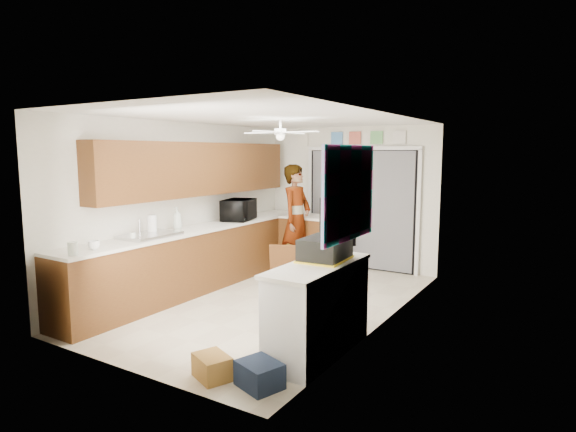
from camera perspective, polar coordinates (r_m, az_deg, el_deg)
The scene contains 41 objects.
floor at distance 6.77m, azimuth -1.80°, elevation -10.07°, with size 5.00×5.00×0.00m, color beige.
ceiling at distance 6.47m, azimuth -1.90°, elevation 11.53°, with size 5.00×5.00×0.00m, color white.
wall_back at distance 8.69m, azimuth 7.29°, elevation 2.21°, with size 3.20×3.20×0.00m, color white.
wall_front at distance 4.65m, azimuth -19.10°, elevation -2.79°, with size 3.20×3.20×0.00m, color white.
wall_left at distance 7.50m, azimuth -12.10°, elevation 1.26°, with size 5.00×5.00×0.00m, color white.
wall_right at distance 5.79m, azimuth 11.49°, elevation -0.56°, with size 5.00×5.00×0.00m, color white.
left_base_cabinets at distance 7.43m, azimuth -10.25°, elevation -5.01°, with size 0.60×4.80×0.90m, color brown.
left_countertop at distance 7.34m, azimuth -10.27°, elevation -1.44°, with size 0.62×4.80×0.04m, color white.
upper_cabinets at distance 7.50m, azimuth -10.27°, elevation 5.52°, with size 0.32×4.00×0.80m, color brown.
sink_basin at distance 6.63m, azimuth -16.05°, elevation -2.26°, with size 0.50×0.76×0.06m, color silver.
faucet at distance 6.76m, azimuth -17.17°, elevation -1.31°, with size 0.03×0.03×0.22m, color silver.
peninsula_base at distance 8.58m, azimuth 2.77°, elevation -3.21°, with size 1.00×0.60×0.90m, color brown.
peninsula_top at distance 8.50m, azimuth 2.79°, elevation -0.09°, with size 1.04×0.64×0.04m, color white.
back_opening_recess at distance 8.58m, azimuth 8.70°, elevation 0.77°, with size 2.00×0.06×2.10m, color black.
curtain_panel at distance 8.55m, azimuth 8.60°, elevation 0.75°, with size 1.90×0.03×2.05m, color gray.
door_trim_left at distance 9.00m, azimuth 2.64°, elevation 1.16°, with size 0.06×0.04×2.10m, color white.
door_trim_right at distance 8.21m, azimuth 15.18°, elevation 0.29°, with size 0.06×0.04×2.10m, color white.
door_trim_head at distance 8.50m, azimuth 8.77°, elevation 7.94°, with size 2.10×0.04×0.06m, color white.
header_frame_1 at distance 8.73m, azimuth 5.81°, elevation 9.15°, with size 0.22×0.02×0.22m, color #4D89CD.
header_frame_2 at distance 8.59m, azimuth 7.94°, elevation 9.15°, with size 0.22×0.02×0.22m, color #C25848.
header_frame_3 at distance 8.43m, azimuth 10.46°, elevation 9.13°, with size 0.22×0.02×0.22m, color #64AF64.
header_frame_4 at distance 8.30m, azimuth 13.06°, elevation 9.08°, with size 0.22×0.02×0.22m, color silver.
route66_sign at distance 9.06m, azimuth 1.77°, elevation 9.13°, with size 0.22×0.02×0.26m, color silver.
right_counter_base at distance 5.00m, azimuth 3.63°, elevation -11.15°, with size 0.50×1.40×0.90m, color white.
right_counter_top at distance 4.87m, azimuth 3.57°, elevation -5.89°, with size 0.54×1.44×0.04m, color white.
abstract_painting at distance 4.83m, azimuth 7.28°, elevation 2.72°, with size 0.03×1.15×0.95m, color #F359D6.
ceiling_fan at distance 6.63m, azimuth -0.92°, elevation 9.88°, with size 1.14×1.14×0.24m, color white.
microwave at distance 7.95m, azimuth -5.86°, elevation 0.73°, with size 0.62×0.42×0.34m, color black.
soap_bottle at distance 7.18m, azimuth -12.98°, elevation -0.23°, with size 0.13×0.13×0.33m, color silver.
cup at distance 5.97m, azimuth -22.00°, elevation -3.22°, with size 0.13×0.13×0.11m, color white.
jar_a at distance 5.72m, azimuth -24.15°, elevation -3.57°, with size 0.10×0.10×0.15m, color silver.
jar_b at distance 6.37m, azimuth -17.91°, elevation -2.38°, with size 0.07×0.07×0.11m, color silver.
paper_towel_roll at distance 6.80m, azimuth -15.81°, elevation -1.00°, with size 0.12×0.12×0.27m, color white.
suitcase at distance 5.02m, azimuth 4.41°, elevation -3.89°, with size 0.41×0.55×0.24m, color black.
suitcase_rim at distance 5.04m, azimuth 4.40°, elevation -5.12°, with size 0.44×0.58×0.02m, color yellow.
suitcase_lid at distance 5.23m, azimuth 5.90°, elevation -0.66°, with size 0.42×0.03×0.50m, color black.
cardboard_box at distance 4.65m, azimuth -8.98°, elevation -17.24°, with size 0.35×0.26×0.22m, color olive.
navy_crate at distance 4.46m, azimuth -3.39°, elevation -18.25°, with size 0.37×0.31×0.23m, color #141F34.
cabinet_door_panel at distance 7.29m, azimuth -0.35°, elevation -5.98°, with size 0.46×0.03×0.69m, color brown.
man at distance 8.14m, azimuth 1.00°, elevation -0.39°, with size 0.67×0.44×1.85m, color white.
dog at distance 7.43m, azimuth 1.85°, elevation -6.93°, with size 0.21×0.49×0.39m, color black.
Camera 1 is at (3.56, -5.38, 2.05)m, focal length 30.00 mm.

